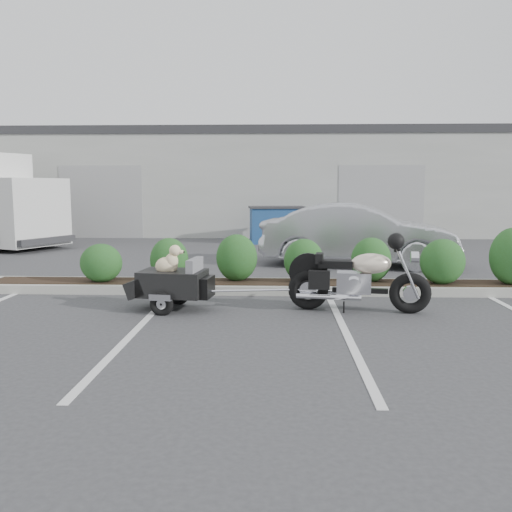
{
  "coord_description": "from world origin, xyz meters",
  "views": [
    {
      "loc": [
        0.31,
        -7.32,
        1.84
      ],
      "look_at": [
        -0.01,
        1.2,
        0.75
      ],
      "focal_mm": 38.0,
      "sensor_mm": 36.0,
      "label": 1
    }
  ],
  "objects_px": {
    "pet_trailer": "(172,282)",
    "dumpster": "(277,224)",
    "motorcycle": "(358,280)",
    "sedan": "(358,235)"
  },
  "relations": [
    {
      "from": "pet_trailer",
      "to": "dumpster",
      "type": "xyz_separation_m",
      "value": [
        1.59,
        9.93,
        0.19
      ]
    },
    {
      "from": "motorcycle",
      "to": "sedan",
      "type": "height_order",
      "value": "sedan"
    },
    {
      "from": "pet_trailer",
      "to": "sedan",
      "type": "distance_m",
      "value": 5.85
    },
    {
      "from": "motorcycle",
      "to": "dumpster",
      "type": "relative_size",
      "value": 1.08
    },
    {
      "from": "motorcycle",
      "to": "pet_trailer",
      "type": "height_order",
      "value": "motorcycle"
    },
    {
      "from": "pet_trailer",
      "to": "sedan",
      "type": "bearing_deg",
      "value": 61.67
    },
    {
      "from": "motorcycle",
      "to": "pet_trailer",
      "type": "bearing_deg",
      "value": -172.28
    },
    {
      "from": "dumpster",
      "to": "sedan",
      "type": "bearing_deg",
      "value": -76.58
    },
    {
      "from": "motorcycle",
      "to": "sedan",
      "type": "xyz_separation_m",
      "value": [
        0.7,
        4.72,
        0.25
      ]
    },
    {
      "from": "motorcycle",
      "to": "dumpster",
      "type": "distance_m",
      "value": 10.03
    }
  ]
}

